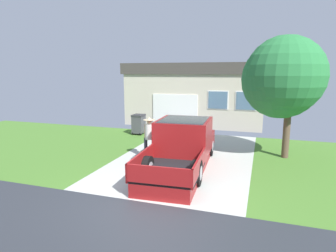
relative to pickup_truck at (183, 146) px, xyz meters
name	(u,v)px	position (x,y,z in m)	size (l,w,h in m)	color
ground	(110,241)	(-0.14, -5.16, -0.76)	(29.20, 18.60, 0.18)	#B3B7AF
pickup_truck	(183,146)	(0.00, 0.00, 0.00)	(2.26, 5.52, 1.70)	maroon
person_with_hat	(149,134)	(-1.49, 0.41, 0.23)	(0.49, 0.47, 1.69)	#333842
handbag	(144,157)	(-1.61, 0.07, -0.62)	(0.34, 0.17, 0.42)	brown
house_with_garage	(198,93)	(-1.56, 9.61, 1.25)	(9.00, 5.50, 3.96)	beige
front_yard_tree	(284,78)	(3.42, 2.20, 2.43)	(3.15, 3.18, 4.80)	brown
wheeled_trash_bin	(139,124)	(-3.78, 4.50, -0.15)	(0.60, 0.72, 1.11)	#424247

